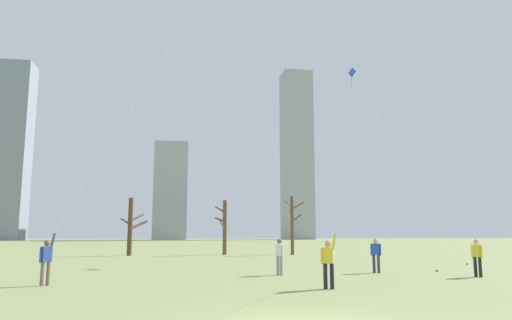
{
  "coord_description": "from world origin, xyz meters",
  "views": [
    {
      "loc": [
        -2.56,
        -9.92,
        1.83
      ],
      "look_at": [
        0.0,
        6.0,
        4.31
      ],
      "focal_mm": 33.87,
      "sensor_mm": 36.0,
      "label": 1
    }
  ],
  "objects_px": {
    "bystander_watching_nearby": "(477,256)",
    "distant_kite_drifting_left_blue": "(363,90)",
    "bare_tree_rightmost": "(292,223)",
    "kite_flyer_foreground_right_red": "(361,219)",
    "kite_flyer_midfield_left_teal": "(93,180)",
    "bare_tree_right_of_center": "(131,226)",
    "bystander_strolling_midfield": "(280,255)",
    "bystander_far_off_by_trees": "(376,254)",
    "bare_tree_left_of_center": "(224,226)"
  },
  "relations": [
    {
      "from": "bystander_watching_nearby",
      "to": "distant_kite_drifting_left_blue",
      "type": "xyz_separation_m",
      "value": [
        0.58,
        13.69,
        11.6
      ]
    },
    {
      "from": "bare_tree_rightmost",
      "to": "kite_flyer_foreground_right_red",
      "type": "bearing_deg",
      "value": -98.45
    },
    {
      "from": "kite_flyer_midfield_left_teal",
      "to": "bare_tree_right_of_center",
      "type": "bearing_deg",
      "value": 91.48
    },
    {
      "from": "kite_flyer_midfield_left_teal",
      "to": "kite_flyer_foreground_right_red",
      "type": "bearing_deg",
      "value": -22.76
    },
    {
      "from": "bystander_strolling_midfield",
      "to": "bare_tree_right_of_center",
      "type": "xyz_separation_m",
      "value": [
        -8.6,
        21.83,
        1.65
      ]
    },
    {
      "from": "distant_kite_drifting_left_blue",
      "to": "bystander_far_off_by_trees",
      "type": "bearing_deg",
      "value": -110.26
    },
    {
      "from": "kite_flyer_foreground_right_red",
      "to": "bare_tree_right_of_center",
      "type": "distance_m",
      "value": 29.54
    },
    {
      "from": "kite_flyer_midfield_left_teal",
      "to": "bystander_strolling_midfield",
      "type": "distance_m",
      "value": 8.75
    },
    {
      "from": "kite_flyer_foreground_right_red",
      "to": "bare_tree_right_of_center",
      "type": "xyz_separation_m",
      "value": [
        -10.27,
        27.7,
        0.22
      ]
    },
    {
      "from": "kite_flyer_foreground_right_red",
      "to": "bare_tree_left_of_center",
      "type": "xyz_separation_m",
      "value": [
        -2.09,
        28.09,
        0.22
      ]
    },
    {
      "from": "bare_tree_rightmost",
      "to": "distant_kite_drifting_left_blue",
      "type": "bearing_deg",
      "value": -72.45
    },
    {
      "from": "bystander_strolling_midfield",
      "to": "bare_tree_left_of_center",
      "type": "height_order",
      "value": "bare_tree_left_of_center"
    },
    {
      "from": "kite_flyer_midfield_left_teal",
      "to": "bystander_strolling_midfield",
      "type": "relative_size",
      "value": 12.26
    },
    {
      "from": "kite_flyer_midfield_left_teal",
      "to": "bare_tree_left_of_center",
      "type": "height_order",
      "value": "kite_flyer_midfield_left_teal"
    },
    {
      "from": "kite_flyer_foreground_right_red",
      "to": "bare_tree_left_of_center",
      "type": "bearing_deg",
      "value": 94.25
    },
    {
      "from": "bare_tree_rightmost",
      "to": "bare_tree_left_of_center",
      "type": "relative_size",
      "value": 1.07
    },
    {
      "from": "kite_flyer_foreground_right_red",
      "to": "bare_tree_right_of_center",
      "type": "height_order",
      "value": "kite_flyer_foreground_right_red"
    },
    {
      "from": "kite_flyer_midfield_left_teal",
      "to": "bystander_watching_nearby",
      "type": "distance_m",
      "value": 16.55
    },
    {
      "from": "bystander_watching_nearby",
      "to": "bare_tree_rightmost",
      "type": "height_order",
      "value": "bare_tree_rightmost"
    },
    {
      "from": "bystander_far_off_by_trees",
      "to": "bare_tree_rightmost",
      "type": "distance_m",
      "value": 20.87
    },
    {
      "from": "bare_tree_left_of_center",
      "to": "bare_tree_right_of_center",
      "type": "height_order",
      "value": "bare_tree_right_of_center"
    },
    {
      "from": "bystander_far_off_by_trees",
      "to": "bare_tree_left_of_center",
      "type": "relative_size",
      "value": 0.33
    },
    {
      "from": "bystander_far_off_by_trees",
      "to": "kite_flyer_foreground_right_red",
      "type": "bearing_deg",
      "value": -116.43
    },
    {
      "from": "bystander_far_off_by_trees",
      "to": "bystander_watching_nearby",
      "type": "distance_m",
      "value": 4.46
    },
    {
      "from": "distant_kite_drifting_left_blue",
      "to": "bare_tree_right_of_center",
      "type": "bearing_deg",
      "value": 149.01
    },
    {
      "from": "bare_tree_rightmost",
      "to": "bare_tree_right_of_center",
      "type": "relative_size",
      "value": 1.06
    },
    {
      "from": "kite_flyer_foreground_right_red",
      "to": "bystander_far_off_by_trees",
      "type": "bearing_deg",
      "value": 63.57
    },
    {
      "from": "kite_flyer_midfield_left_teal",
      "to": "bystander_far_off_by_trees",
      "type": "relative_size",
      "value": 12.26
    },
    {
      "from": "bystander_watching_nearby",
      "to": "bystander_strolling_midfield",
      "type": "distance_m",
      "value": 8.58
    },
    {
      "from": "bystander_watching_nearby",
      "to": "bare_tree_right_of_center",
      "type": "bearing_deg",
      "value": 124.9
    },
    {
      "from": "bare_tree_right_of_center",
      "to": "bare_tree_rightmost",
      "type": "bearing_deg",
      "value": -2.18
    },
    {
      "from": "bystander_strolling_midfield",
      "to": "bare_tree_left_of_center",
      "type": "relative_size",
      "value": 0.33
    },
    {
      "from": "kite_flyer_midfield_left_teal",
      "to": "bystander_strolling_midfield",
      "type": "bearing_deg",
      "value": 12.82
    },
    {
      "from": "kite_flyer_foreground_right_red",
      "to": "bystander_far_off_by_trees",
      "type": "relative_size",
      "value": 7.18
    },
    {
      "from": "bystander_far_off_by_trees",
      "to": "bare_tree_rightmost",
      "type": "bearing_deg",
      "value": 87.63
    },
    {
      "from": "distant_kite_drifting_left_blue",
      "to": "bystander_strolling_midfield",
      "type": "bearing_deg",
      "value": -127.9
    },
    {
      "from": "bystander_strolling_midfield",
      "to": "bare_tree_rightmost",
      "type": "distance_m",
      "value": 22.11
    },
    {
      "from": "bare_tree_right_of_center",
      "to": "bystander_strolling_midfield",
      "type": "bearing_deg",
      "value": -68.49
    },
    {
      "from": "bystander_far_off_by_trees",
      "to": "distant_kite_drifting_left_blue",
      "type": "xyz_separation_m",
      "value": [
        4.0,
        10.83,
        11.6
      ]
    },
    {
      "from": "kite_flyer_midfield_left_teal",
      "to": "bystander_far_off_by_trees",
      "type": "distance_m",
      "value": 13.4
    },
    {
      "from": "bystander_far_off_by_trees",
      "to": "bare_tree_rightmost",
      "type": "xyz_separation_m",
      "value": [
        0.86,
        20.76,
        1.9
      ]
    },
    {
      "from": "kite_flyer_foreground_right_red",
      "to": "kite_flyer_midfield_left_teal",
      "type": "relative_size",
      "value": 0.59
    },
    {
      "from": "kite_flyer_midfield_left_teal",
      "to": "bystander_watching_nearby",
      "type": "relative_size",
      "value": 12.26
    },
    {
      "from": "bare_tree_rightmost",
      "to": "bare_tree_left_of_center",
      "type": "height_order",
      "value": "bare_tree_rightmost"
    },
    {
      "from": "kite_flyer_midfield_left_teal",
      "to": "bare_tree_right_of_center",
      "type": "distance_m",
      "value": 23.7
    },
    {
      "from": "distant_kite_drifting_left_blue",
      "to": "bare_tree_right_of_center",
      "type": "height_order",
      "value": "distant_kite_drifting_left_blue"
    },
    {
      "from": "distant_kite_drifting_left_blue",
      "to": "bare_tree_right_of_center",
      "type": "distance_m",
      "value": 22.65
    },
    {
      "from": "bare_tree_rightmost",
      "to": "bystander_strolling_midfield",
      "type": "bearing_deg",
      "value": -104.99
    },
    {
      "from": "bystander_strolling_midfield",
      "to": "distant_kite_drifting_left_blue",
      "type": "relative_size",
      "value": 0.11
    },
    {
      "from": "distant_kite_drifting_left_blue",
      "to": "bare_tree_left_of_center",
      "type": "relative_size",
      "value": 2.97
    }
  ]
}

